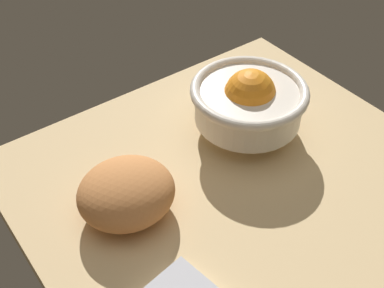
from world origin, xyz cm
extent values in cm
cube|color=#D7B67F|center=(0.00, 0.00, -1.50)|extent=(77.43, 62.98, 3.00)
cylinder|color=silver|center=(17.50, -8.46, 1.47)|extent=(8.94, 8.94, 2.93)
cylinder|color=silver|center=(17.50, -8.46, 5.69)|extent=(17.41, 17.41, 5.51)
torus|color=silver|center=(17.50, -8.46, 8.45)|extent=(19.01, 19.01, 1.60)
sphere|color=orange|center=(17.71, -8.83, 7.43)|extent=(8.36, 8.36, 8.36)
sphere|color=orange|center=(17.50, -8.46, 7.42)|extent=(8.30, 8.30, 8.30)
sphere|color=orange|center=(17.50, -8.46, 7.39)|extent=(8.15, 8.15, 8.15)
sphere|color=orange|center=(17.50, -8.46, 7.40)|extent=(8.21, 8.21, 8.21)
ellipsoid|color=#C87D44|center=(14.34, 16.60, 3.84)|extent=(14.52, 15.44, 7.68)
camera|label=1|loc=(-28.21, 36.80, 55.28)|focal=46.49mm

